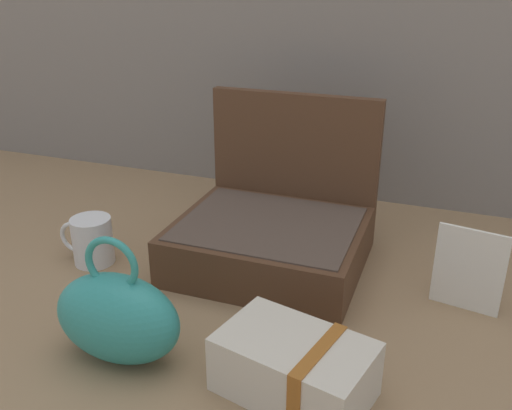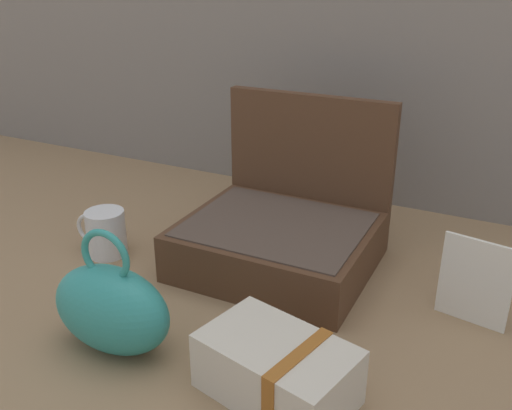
{
  "view_description": "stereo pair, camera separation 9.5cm",
  "coord_description": "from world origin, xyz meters",
  "px_view_note": "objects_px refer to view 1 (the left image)",
  "views": [
    {
      "loc": [
        0.28,
        -0.84,
        0.57
      ],
      "look_at": [
        -0.02,
        -0.02,
        0.2
      ],
      "focal_mm": 39.29,
      "sensor_mm": 36.0,
      "label": 1
    },
    {
      "loc": [
        0.36,
        -0.8,
        0.57
      ],
      "look_at": [
        -0.02,
        -0.02,
        0.2
      ],
      "focal_mm": 39.29,
      "sensor_mm": 36.0,
      "label": 2
    }
  ],
  "objects_px": {
    "open_suitcase": "(274,228)",
    "coffee_mug": "(92,240)",
    "cream_toiletry_bag": "(296,368)",
    "info_card_left": "(469,270)",
    "teal_pouch_handbag": "(118,317)"
  },
  "relations": [
    {
      "from": "open_suitcase",
      "to": "coffee_mug",
      "type": "height_order",
      "value": "open_suitcase"
    },
    {
      "from": "cream_toiletry_bag",
      "to": "info_card_left",
      "type": "relative_size",
      "value": 1.53
    },
    {
      "from": "open_suitcase",
      "to": "info_card_left",
      "type": "bearing_deg",
      "value": -7.78
    },
    {
      "from": "cream_toiletry_bag",
      "to": "coffee_mug",
      "type": "bearing_deg",
      "value": 155.75
    },
    {
      "from": "teal_pouch_handbag",
      "to": "info_card_left",
      "type": "distance_m",
      "value": 0.6
    },
    {
      "from": "open_suitcase",
      "to": "cream_toiletry_bag",
      "type": "height_order",
      "value": "open_suitcase"
    },
    {
      "from": "teal_pouch_handbag",
      "to": "info_card_left",
      "type": "xyz_separation_m",
      "value": [
        0.5,
        0.33,
        0.0
      ]
    },
    {
      "from": "open_suitcase",
      "to": "teal_pouch_handbag",
      "type": "xyz_separation_m",
      "value": [
        -0.12,
        -0.39,
        0.0
      ]
    },
    {
      "from": "teal_pouch_handbag",
      "to": "open_suitcase",
      "type": "bearing_deg",
      "value": 72.23
    },
    {
      "from": "open_suitcase",
      "to": "coffee_mug",
      "type": "relative_size",
      "value": 3.05
    },
    {
      "from": "open_suitcase",
      "to": "teal_pouch_handbag",
      "type": "relative_size",
      "value": 1.74
    },
    {
      "from": "coffee_mug",
      "to": "info_card_left",
      "type": "bearing_deg",
      "value": 6.81
    },
    {
      "from": "coffee_mug",
      "to": "info_card_left",
      "type": "xyz_separation_m",
      "value": [
        0.73,
        0.09,
        0.03
      ]
    },
    {
      "from": "teal_pouch_handbag",
      "to": "cream_toiletry_bag",
      "type": "xyz_separation_m",
      "value": [
        0.28,
        0.02,
        -0.03
      ]
    },
    {
      "from": "coffee_mug",
      "to": "info_card_left",
      "type": "distance_m",
      "value": 0.74
    }
  ]
}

